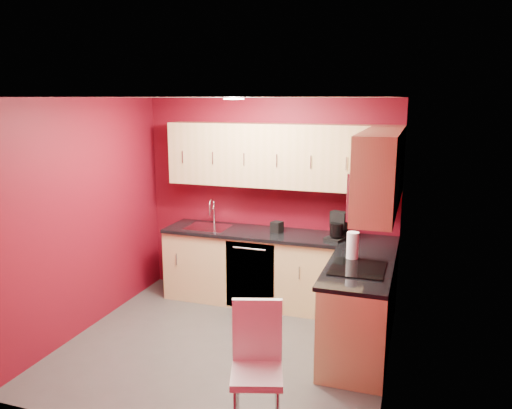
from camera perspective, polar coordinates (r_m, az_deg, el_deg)
The scene contains 21 objects.
floor at distance 5.33m, azimuth -3.49°, elevation -15.84°, with size 3.20×3.20×0.00m, color #43413F.
ceiling at distance 4.71m, azimuth -3.89°, elevation 12.12°, with size 3.20×3.20×0.00m, color white.
wall_back at distance 6.25m, azimuth 1.49°, elevation 0.59°, with size 3.20×3.20×0.00m, color #600915.
wall_front at distance 3.59m, azimuth -12.81°, elevation -8.49°, with size 3.20×3.20×0.00m, color #600915.
wall_left at distance 5.66m, azimuth -18.87°, elevation -1.28°, with size 3.00×3.00×0.00m, color #600915.
wall_right at distance 4.54m, azimuth 15.45°, elevation -4.28°, with size 3.00×3.00×0.00m, color #600915.
base_cabinets_back at distance 6.14m, azimuth 2.43°, elevation -7.54°, with size 2.80×0.60×0.87m, color tan.
base_cabinets_right at distance 5.07m, azimuth 11.63°, elevation -12.14°, with size 0.60×1.30×0.87m, color tan.
countertop_back at distance 5.99m, azimuth 2.42°, elevation -3.48°, with size 2.80×0.63×0.04m, color black.
countertop_right at distance 4.89m, azimuth 11.66°, elevation -7.32°, with size 0.63×1.27×0.04m, color black.
upper_cabinets_back at distance 5.94m, azimuth 2.88°, elevation 5.59°, with size 2.80×0.35×0.75m, color tan.
upper_cabinets_right at distance 4.85m, azimuth 14.11°, elevation 4.53°, with size 0.35×1.55×0.75m.
microwave at distance 4.65m, azimuth 13.34°, elevation 1.42°, with size 0.42×0.76×0.42m.
cooktop at distance 4.85m, azimuth 11.56°, elevation -7.17°, with size 0.50×0.55×0.01m, color black.
sink at distance 6.29m, azimuth -5.44°, elevation -2.25°, with size 0.52×0.42×0.35m.
dishwasher_front at distance 5.95m, azimuth -0.70°, elevation -8.18°, with size 0.60×0.02×0.82m, color black.
downlight at distance 4.99m, azimuth -2.55°, elevation 11.96°, with size 0.20×0.20×0.01m, color white.
coffee_maker at distance 5.73m, azimuth 9.14°, elevation -2.48°, with size 0.19×0.25×0.32m, color black, non-canonical shape.
napkin_holder at distance 6.00m, azimuth 2.40°, elevation -2.59°, with size 0.12×0.12×0.13m, color black, non-canonical shape.
paper_towel at distance 5.08m, azimuth 10.98°, elevation -4.67°, with size 0.16×0.16×0.28m, color white, non-canonical shape.
dining_chair at distance 3.99m, azimuth 0.09°, elevation -18.18°, with size 0.39×0.41×0.97m, color silver, non-canonical shape.
Camera 1 is at (1.79, -4.36, 2.49)m, focal length 35.00 mm.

